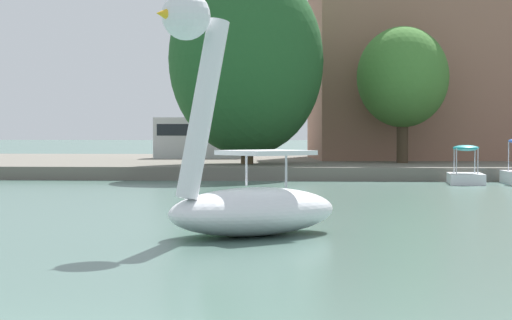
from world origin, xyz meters
name	(u,v)px	position (x,y,z in m)	size (l,w,h in m)	color
shore_bank_far	(278,164)	(0.00, 37.95, 0.25)	(118.68, 20.99, 0.49)	#6B665B
swan_boat	(244,184)	(0.99, 9.23, 0.87)	(3.58, 3.46, 4.01)	white
pedal_boat_teal	(466,172)	(7.05, 26.01, 0.39)	(1.24, 2.13, 1.32)	white
tree_willow_near_path	(247,60)	(-0.86, 31.08, 4.65)	(8.50, 8.42, 8.00)	brown
tree_broadleaf_behind_dock	(403,77)	(5.44, 33.08, 4.03)	(3.96, 4.43, 5.65)	#423323
parked_van	(201,136)	(-3.83, 39.42, 1.57)	(4.72, 2.29, 1.99)	silver
apartment_block	(509,65)	(11.10, 40.12, 5.00)	(18.93, 8.50, 9.03)	#996B56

